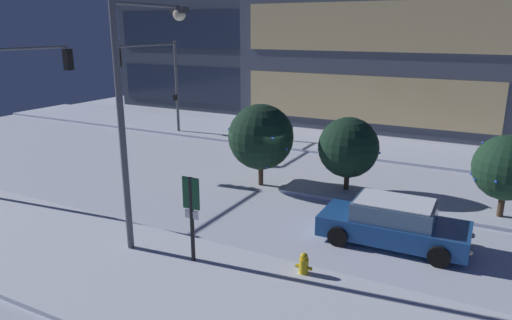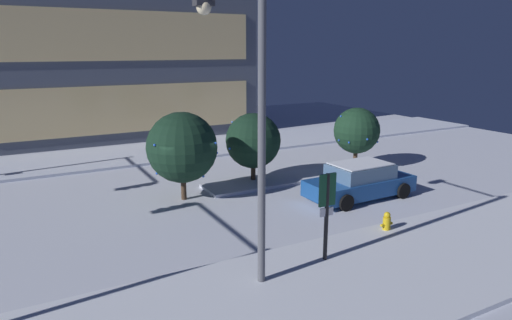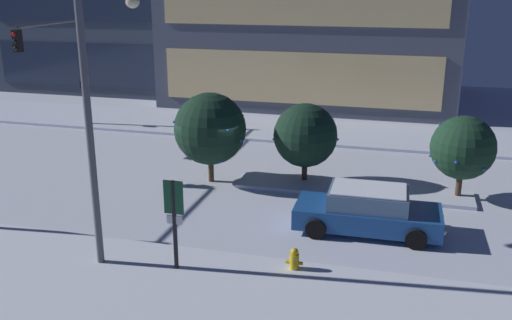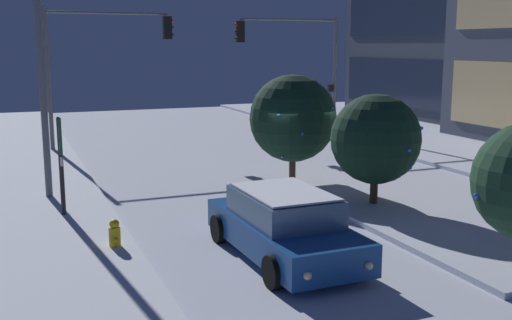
# 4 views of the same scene
# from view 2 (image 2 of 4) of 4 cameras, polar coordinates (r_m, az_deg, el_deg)

# --- Properties ---
(ground) EXTENTS (52.00, 52.00, 0.00)m
(ground) POSITION_cam_2_polar(r_m,az_deg,el_deg) (19.28, -8.79, -4.81)
(ground) COLOR silver
(curb_strip_near) EXTENTS (52.00, 5.20, 0.14)m
(curb_strip_near) POSITION_cam_2_polar(r_m,az_deg,el_deg) (12.00, 6.28, -16.45)
(curb_strip_near) COLOR silver
(curb_strip_near) RESTS_ON ground
(curb_strip_far) EXTENTS (52.00, 5.20, 0.14)m
(curb_strip_far) POSITION_cam_2_polar(r_m,az_deg,el_deg) (27.44, -15.06, 0.63)
(curb_strip_far) COLOR silver
(curb_strip_far) RESTS_ON ground
(median_strip) EXTENTS (9.00, 1.80, 0.14)m
(median_strip) POSITION_cam_2_polar(r_m,az_deg,el_deg) (21.92, 4.81, -2.21)
(median_strip) COLOR silver
(median_strip) RESTS_ON ground
(car_near) EXTENTS (4.77, 2.20, 1.49)m
(car_near) POSITION_cam_2_polar(r_m,az_deg,el_deg) (19.46, 12.85, -2.62)
(car_near) COLOR #19478C
(car_near) RESTS_ON ground
(street_lamp_arched) EXTENTS (0.56, 3.51, 7.62)m
(street_lamp_arched) POSITION_cam_2_polar(r_m,az_deg,el_deg) (11.81, -1.76, 8.47)
(street_lamp_arched) COLOR #565960
(street_lamp_arched) RESTS_ON ground
(fire_hydrant) EXTENTS (0.48, 0.26, 0.76)m
(fire_hydrant) POSITION_cam_2_polar(r_m,az_deg,el_deg) (16.13, 16.02, -7.59)
(fire_hydrant) COLOR gold
(fire_hydrant) RESTS_ON ground
(parking_info_sign) EXTENTS (0.55, 0.12, 2.72)m
(parking_info_sign) POSITION_cam_2_polar(r_m,az_deg,el_deg) (13.08, 8.84, -5.83)
(parking_info_sign) COLOR black
(parking_info_sign) RESTS_ON ground
(decorated_tree_median) EXTENTS (2.88, 2.88, 3.64)m
(decorated_tree_median) POSITION_cam_2_polar(r_m,az_deg,el_deg) (18.65, -9.23, 1.56)
(decorated_tree_median) COLOR #473323
(decorated_tree_median) RESTS_ON ground
(decorated_tree_left_of_median) EXTENTS (2.35, 2.36, 3.17)m
(decorated_tree_left_of_median) POSITION_cam_2_polar(r_m,az_deg,el_deg) (23.97, 12.48, 3.60)
(decorated_tree_left_of_median) COLOR #473323
(decorated_tree_left_of_median) RESTS_ON ground
(decorated_tree_right_of_median) EXTENTS (2.61, 2.54, 3.25)m
(decorated_tree_right_of_median) POSITION_cam_2_polar(r_m,az_deg,el_deg) (20.87, -0.36, 2.42)
(decorated_tree_right_of_median) COLOR #473323
(decorated_tree_right_of_median) RESTS_ON ground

